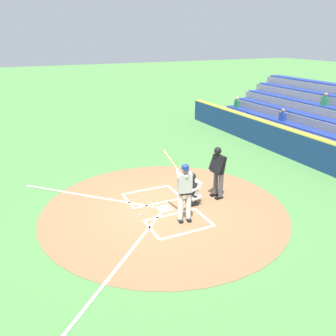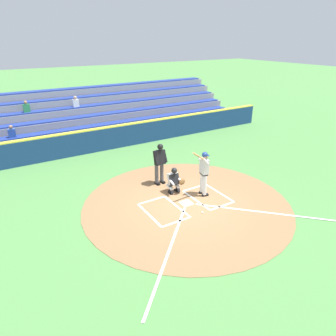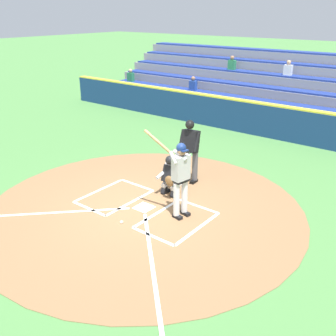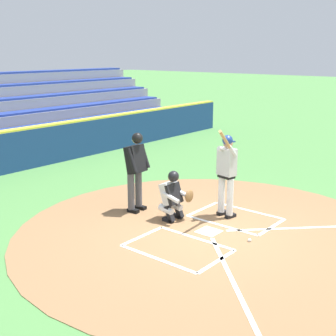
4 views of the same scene
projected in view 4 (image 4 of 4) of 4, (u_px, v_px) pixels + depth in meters
ground_plane at (209, 232)px, 9.42m from camera, size 120.00×120.00×0.00m
dirt_circle at (209, 232)px, 9.42m from camera, size 8.00×8.00×0.01m
home_plate_and_chalk at (246, 242)px, 8.87m from camera, size 7.93×4.91×0.01m
batter at (227, 170)px, 10.00m from camera, size 1.03×0.57×2.13m
catcher at (173, 195)px, 9.95m from camera, size 0.59×0.60×1.13m
plate_umpire at (136, 166)px, 10.39m from camera, size 0.60×0.45×1.86m
baseball at (249, 240)px, 8.92m from camera, size 0.07×0.07×0.07m
backstop_wall at (6, 152)px, 13.87m from camera, size 22.00×0.36×1.31m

